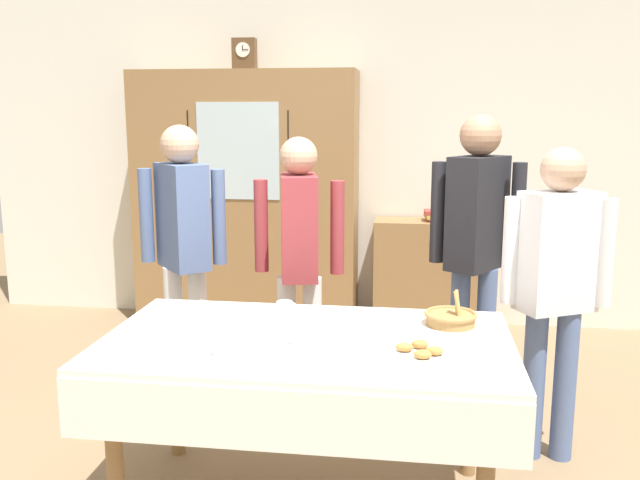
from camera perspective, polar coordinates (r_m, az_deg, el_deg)
ground_plane at (r=3.45m, az=-0.49°, el=-19.34°), size 12.00×12.00×0.00m
back_wall at (r=5.63m, az=3.48°, el=6.83°), size 6.40×0.10×2.70m
dining_table at (r=2.95m, az=-1.19°, el=-10.26°), size 1.74×1.00×0.78m
wall_cabinet at (r=5.52m, az=-6.17°, el=3.29°), size 1.77×0.46×2.04m
mantel_clock at (r=5.49m, az=-6.32°, el=15.18°), size 0.18×0.11×0.24m
bookshelf_low at (r=5.51m, az=9.35°, el=-2.93°), size 0.92×0.35×0.88m
book_stack at (r=5.42m, az=9.51°, el=2.04°), size 0.16×0.21×0.08m
tea_cup_front_edge at (r=2.74m, az=-8.11°, el=-9.12°), size 0.13×0.13×0.06m
tea_cup_mid_right at (r=2.82m, az=-1.64°, el=-8.39°), size 0.13×0.13×0.06m
tea_cup_near_left at (r=3.27m, az=-2.96°, el=-5.76°), size 0.13×0.13×0.06m
bread_basket at (r=3.16m, az=10.87°, el=-6.38°), size 0.24×0.24×0.16m
pastry_plate at (r=2.76m, az=8.31°, el=-9.30°), size 0.28×0.28×0.05m
spoon_back_edge at (r=2.97m, az=-7.25°, el=-7.98°), size 0.12×0.02×0.01m
spoon_far_right at (r=2.92m, az=-13.31°, el=-8.54°), size 0.12×0.02×0.01m
spoon_mid_right at (r=2.98m, az=-4.00°, el=-7.90°), size 0.12×0.02×0.01m
person_beside_shelf at (r=4.08m, az=-11.37°, el=0.32°), size 0.52×0.40×1.65m
person_behind_table_left at (r=3.90m, az=-1.76°, el=-0.60°), size 0.52×0.39×1.59m
person_near_right_end at (r=3.49m, az=19.13°, el=-2.83°), size 0.52×0.34×1.56m
person_behind_table_right at (r=3.95m, az=12.93°, el=0.53°), size 0.52×0.41×1.71m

